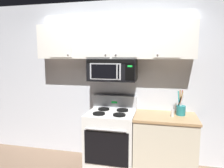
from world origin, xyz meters
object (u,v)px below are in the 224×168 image
stove_range (111,138)px  over_range_microwave (113,70)px  utensil_crock_teal (181,108)px  salt_shaker (172,113)px

stove_range → over_range_microwave: size_ratio=1.47×
stove_range → over_range_microwave: (-0.00, 0.12, 1.11)m
utensil_crock_teal → salt_shaker: 0.18m
utensil_crock_teal → salt_shaker: bearing=-136.4°
over_range_microwave → salt_shaker: 1.14m
stove_range → over_range_microwave: bearing=90.1°
salt_shaker → utensil_crock_teal: bearing=43.6°
stove_range → utensil_crock_teal: (1.07, 0.10, 0.53)m
utensil_crock_teal → stove_range: bearing=-174.8°
stove_range → salt_shaker: size_ratio=10.25×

